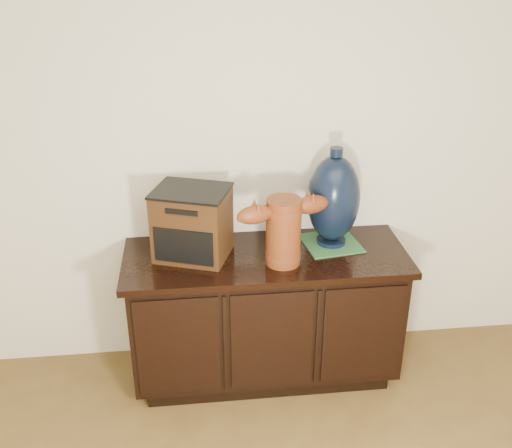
{
  "coord_description": "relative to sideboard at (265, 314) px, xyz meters",
  "views": [
    {
      "loc": [
        -0.35,
        -0.44,
        2.24
      ],
      "look_at": [
        -0.06,
        2.18,
        0.96
      ],
      "focal_mm": 42.0,
      "sensor_mm": 36.0,
      "label": 1
    }
  ],
  "objects": [
    {
      "name": "tv_radio",
      "position": [
        -0.37,
        0.04,
        0.55
      ],
      "size": [
        0.44,
        0.39,
        0.36
      ],
      "rotation": [
        0.0,
        0.0,
        -0.35
      ],
      "color": "#39200E",
      "rests_on": "sideboard"
    },
    {
      "name": "terracotta_vessel",
      "position": [
        0.07,
        -0.09,
        0.56
      ],
      "size": [
        0.49,
        0.22,
        0.34
      ],
      "rotation": [
        0.0,
        0.0,
        0.29
      ],
      "color": "brown",
      "rests_on": "sideboard"
    },
    {
      "name": "lamp_base",
      "position": [
        0.36,
        0.08,
        0.63
      ],
      "size": [
        0.31,
        0.31,
        0.53
      ],
      "rotation": [
        0.0,
        0.0,
        0.15
      ],
      "color": "black",
      "rests_on": "green_mat"
    },
    {
      "name": "green_mat",
      "position": [
        0.36,
        0.08,
        0.37
      ],
      "size": [
        0.32,
        0.32,
        0.01
      ],
      "primitive_type": "cube",
      "rotation": [
        0.0,
        0.0,
        0.15
      ],
      "color": "#2C6135",
      "rests_on": "sideboard"
    },
    {
      "name": "sideboard",
      "position": [
        0.0,
        0.0,
        0.0
      ],
      "size": [
        1.46,
        0.56,
        0.75
      ],
      "color": "black",
      "rests_on": "ground"
    },
    {
      "name": "spray_can",
      "position": [
        0.12,
        0.1,
        0.45
      ],
      "size": [
        0.05,
        0.05,
        0.16
      ],
      "color": "#5E1019",
      "rests_on": "sideboard"
    }
  ]
}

